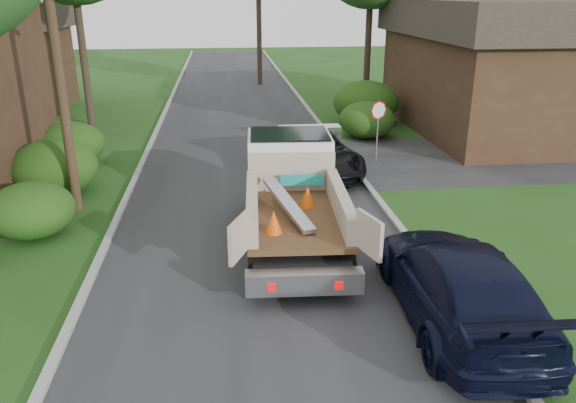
{
  "coord_description": "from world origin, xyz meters",
  "views": [
    {
      "loc": [
        -0.83,
        -12.15,
        6.39
      ],
      "look_at": [
        0.79,
        1.68,
        1.2
      ],
      "focal_mm": 35.0,
      "sensor_mm": 36.0,
      "label": 1
    }
  ],
  "objects_px": {
    "stop_sign": "(378,118)",
    "black_pickup": "(311,151)",
    "navy_suv": "(458,283)",
    "utility_pole": "(55,39)",
    "flatbed_truck": "(292,184)",
    "house_right": "(510,64)"
  },
  "relations": [
    {
      "from": "stop_sign",
      "to": "flatbed_truck",
      "type": "relative_size",
      "value": 0.36
    },
    {
      "from": "utility_pole",
      "to": "flatbed_truck",
      "type": "xyz_separation_m",
      "value": [
        6.48,
        -2.46,
        -3.79
      ]
    },
    {
      "from": "stop_sign",
      "to": "black_pickup",
      "type": "xyz_separation_m",
      "value": [
        -2.8,
        -0.98,
        -0.96
      ]
    },
    {
      "from": "stop_sign",
      "to": "navy_suv",
      "type": "height_order",
      "value": "stop_sign"
    },
    {
      "from": "utility_pole",
      "to": "stop_sign",
      "type": "bearing_deg",
      "value": 20.62
    },
    {
      "from": "house_right",
      "to": "flatbed_truck",
      "type": "relative_size",
      "value": 1.88
    },
    {
      "from": "utility_pole",
      "to": "black_pickup",
      "type": "relative_size",
      "value": 1.7
    },
    {
      "from": "stop_sign",
      "to": "navy_suv",
      "type": "bearing_deg",
      "value": -96.94
    },
    {
      "from": "black_pickup",
      "to": "utility_pole",
      "type": "bearing_deg",
      "value": -167.28
    },
    {
      "from": "navy_suv",
      "to": "stop_sign",
      "type": "bearing_deg",
      "value": -94.36
    },
    {
      "from": "utility_pole",
      "to": "flatbed_truck",
      "type": "bearing_deg",
      "value": -20.79
    },
    {
      "from": "stop_sign",
      "to": "house_right",
      "type": "height_order",
      "value": "house_right"
    },
    {
      "from": "house_right",
      "to": "black_pickup",
      "type": "distance_m",
      "value": 12.39
    },
    {
      "from": "utility_pole",
      "to": "black_pickup",
      "type": "bearing_deg",
      "value": 21.08
    },
    {
      "from": "stop_sign",
      "to": "utility_pole",
      "type": "distance_m",
      "value": 11.91
    },
    {
      "from": "utility_pole",
      "to": "house_right",
      "type": "xyz_separation_m",
      "value": [
        18.48,
        9.02,
        -2.01
      ]
    },
    {
      "from": "stop_sign",
      "to": "utility_pole",
      "type": "bearing_deg",
      "value": -159.38
    },
    {
      "from": "stop_sign",
      "to": "black_pickup",
      "type": "distance_m",
      "value": 3.12
    },
    {
      "from": "stop_sign",
      "to": "utility_pole",
      "type": "height_order",
      "value": "utility_pole"
    },
    {
      "from": "utility_pole",
      "to": "house_right",
      "type": "relative_size",
      "value": 0.77
    },
    {
      "from": "utility_pole",
      "to": "navy_suv",
      "type": "xyz_separation_m",
      "value": [
        9.28,
        -7.48,
        -4.33
      ]
    },
    {
      "from": "flatbed_truck",
      "to": "black_pickup",
      "type": "bearing_deg",
      "value": 78.99
    }
  ]
}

